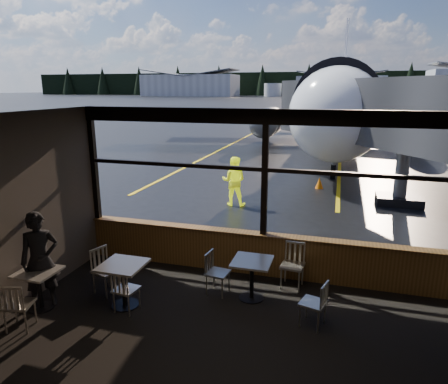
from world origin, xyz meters
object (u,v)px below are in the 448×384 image
at_px(chair_mid_w, 107,271).
at_px(chair_left_s, 19,305).
at_px(cafe_table_left, 40,290).
at_px(cafe_table_mid, 124,285).
at_px(cafe_table_near, 252,280).
at_px(chair_near_n, 292,266).
at_px(cone_nose, 319,183).
at_px(passenger, 40,260).
at_px(chair_near_e, 313,303).
at_px(chair_near_w, 218,273).
at_px(airliner, 343,67).
at_px(jet_bridge, 415,140).
at_px(ground_crew, 234,181).
at_px(chair_mid_s, 126,290).

bearing_deg(chair_mid_w, chair_left_s, -7.85).
bearing_deg(cafe_table_left, cafe_table_mid, 19.31).
relative_size(cafe_table_near, chair_near_n, 0.86).
bearing_deg(cafe_table_near, cone_nose, 85.32).
height_order(chair_mid_w, passenger, passenger).
relative_size(chair_near_e, chair_near_w, 0.97).
distance_m(airliner, chair_near_n, 22.72).
bearing_deg(jet_bridge, cafe_table_mid, -127.74).
xyz_separation_m(jet_bridge, cafe_table_mid, (-5.78, -7.47, -1.94)).
xyz_separation_m(chair_near_e, chair_near_n, (-0.49, 1.25, 0.04)).
relative_size(ground_crew, cone_nose, 3.76).
height_order(cafe_table_mid, chair_near_w, chair_near_w).
xyz_separation_m(airliner, cafe_table_near, (-1.31, -22.85, -4.90)).
xyz_separation_m(cafe_table_near, chair_mid_w, (-2.75, -0.56, 0.06)).
bearing_deg(cafe_table_mid, chair_mid_w, 149.06).
bearing_deg(chair_mid_s, airliner, 88.99).
height_order(chair_near_w, chair_mid_s, chair_near_w).
relative_size(cafe_table_near, chair_mid_s, 0.96).
bearing_deg(passenger, chair_left_s, -120.49).
height_order(airliner, jet_bridge, airliner).
height_order(chair_near_e, chair_near_w, chair_near_w).
xyz_separation_m(cafe_table_left, chair_left_s, (0.12, -0.62, 0.06)).
relative_size(cafe_table_near, chair_near_w, 0.92).
distance_m(jet_bridge, cafe_table_mid, 9.64).
relative_size(chair_left_s, cone_nose, 1.96).
relative_size(cafe_table_left, chair_near_n, 0.81).
xyz_separation_m(cafe_table_near, chair_mid_s, (-2.06, -1.03, 0.02)).
xyz_separation_m(chair_near_e, ground_crew, (-3.11, 6.61, 0.42)).
xyz_separation_m(jet_bridge, chair_near_w, (-4.28, -6.55, -1.93)).
height_order(chair_near_e, ground_crew, ground_crew).
bearing_deg(cafe_table_near, jet_bridge, 61.22).
bearing_deg(cafe_table_mid, jet_bridge, 52.26).
distance_m(chair_near_e, chair_near_w, 1.94).
bearing_deg(cafe_table_mid, chair_near_e, 5.40).
bearing_deg(ground_crew, chair_mid_w, 78.76).
bearing_deg(chair_left_s, chair_near_w, 19.88).
bearing_deg(chair_left_s, cafe_table_near, 14.06).
xyz_separation_m(cafe_table_mid, chair_near_e, (3.35, 0.32, -0.00)).
bearing_deg(chair_near_e, chair_left_s, 123.18).
height_order(chair_left_s, passenger, passenger).
height_order(cafe_table_left, passenger, passenger).
xyz_separation_m(chair_near_n, cone_nose, (0.07, 8.53, -0.24)).
bearing_deg(cone_nose, cafe_table_near, -94.68).
bearing_deg(airliner, jet_bridge, -81.60).
xyz_separation_m(jet_bridge, cafe_table_left, (-7.20, -7.97, -1.99)).
bearing_deg(passenger, chair_mid_w, -0.99).
bearing_deg(chair_near_w, airliner, -177.81).
bearing_deg(chair_mid_w, chair_near_e, 108.11).
distance_m(airliner, chair_near_w, 23.43).
xyz_separation_m(cafe_table_mid, cafe_table_left, (-1.42, -0.50, -0.05)).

